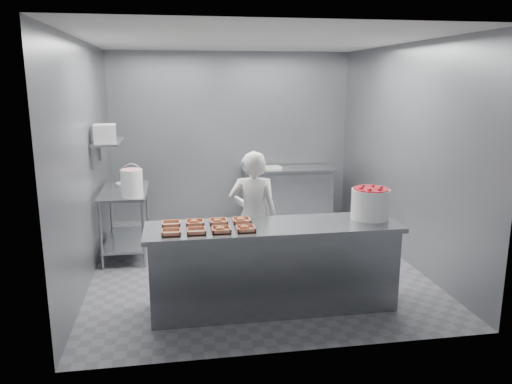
# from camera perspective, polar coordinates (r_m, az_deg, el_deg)

# --- Properties ---
(floor) EXTENTS (4.50, 4.50, 0.00)m
(floor) POSITION_cam_1_polar(r_m,az_deg,el_deg) (6.63, -0.38, -7.97)
(floor) COLOR #4C4C51
(floor) RESTS_ON ground
(ceiling) EXTENTS (4.50, 4.50, 0.00)m
(ceiling) POSITION_cam_1_polar(r_m,az_deg,el_deg) (6.22, -0.41, 16.94)
(ceiling) COLOR white
(ceiling) RESTS_ON wall_back
(wall_back) EXTENTS (4.00, 0.04, 2.80)m
(wall_back) POSITION_cam_1_polar(r_m,az_deg,el_deg) (8.48, -2.81, 6.33)
(wall_back) COLOR slate
(wall_back) RESTS_ON ground
(wall_left) EXTENTS (0.04, 4.50, 2.80)m
(wall_left) POSITION_cam_1_polar(r_m,az_deg,el_deg) (6.28, -18.76, 3.41)
(wall_left) COLOR slate
(wall_left) RESTS_ON ground
(wall_right) EXTENTS (0.04, 4.50, 2.80)m
(wall_right) POSITION_cam_1_polar(r_m,az_deg,el_deg) (6.87, 16.35, 4.33)
(wall_right) COLOR slate
(wall_right) RESTS_ON ground
(service_counter) EXTENTS (2.60, 0.70, 0.90)m
(service_counter) POSITION_cam_1_polar(r_m,az_deg,el_deg) (5.23, 1.98, -8.48)
(service_counter) COLOR slate
(service_counter) RESTS_ON ground
(prep_table) EXTENTS (0.60, 1.20, 0.90)m
(prep_table) POSITION_cam_1_polar(r_m,az_deg,el_deg) (6.98, -14.69, -2.22)
(prep_table) COLOR slate
(prep_table) RESTS_ON ground
(back_counter) EXTENTS (1.50, 0.60, 0.90)m
(back_counter) POSITION_cam_1_polar(r_m,az_deg,el_deg) (8.45, 3.61, -0.22)
(back_counter) COLOR slate
(back_counter) RESTS_ON ground
(wall_shelf) EXTENTS (0.35, 0.90, 0.03)m
(wall_shelf) POSITION_cam_1_polar(r_m,az_deg,el_deg) (6.82, -16.57, 5.53)
(wall_shelf) COLOR slate
(wall_shelf) RESTS_ON wall_left
(tray_0) EXTENTS (0.19, 0.18, 0.04)m
(tray_0) POSITION_cam_1_polar(r_m,az_deg,el_deg) (4.84, -9.67, -4.54)
(tray_0) COLOR tan
(tray_0) RESTS_ON service_counter
(tray_1) EXTENTS (0.19, 0.18, 0.04)m
(tray_1) POSITION_cam_1_polar(r_m,az_deg,el_deg) (4.85, -6.83, -4.44)
(tray_1) COLOR tan
(tray_1) RESTS_ON service_counter
(tray_2) EXTENTS (0.19, 0.18, 0.06)m
(tray_2) POSITION_cam_1_polar(r_m,az_deg,el_deg) (4.86, -4.03, -4.29)
(tray_2) COLOR tan
(tray_2) RESTS_ON service_counter
(tray_3) EXTENTS (0.19, 0.18, 0.06)m
(tray_3) POSITION_cam_1_polar(r_m,az_deg,el_deg) (4.89, -1.22, -4.16)
(tray_3) COLOR tan
(tray_3) RESTS_ON service_counter
(tray_4) EXTENTS (0.19, 0.18, 0.04)m
(tray_4) POSITION_cam_1_polar(r_m,az_deg,el_deg) (5.12, -9.67, -3.60)
(tray_4) COLOR tan
(tray_4) RESTS_ON service_counter
(tray_5) EXTENTS (0.19, 0.18, 0.06)m
(tray_5) POSITION_cam_1_polar(r_m,az_deg,el_deg) (5.12, -7.02, -3.47)
(tray_5) COLOR tan
(tray_5) RESTS_ON service_counter
(tray_6) EXTENTS (0.19, 0.18, 0.06)m
(tray_6) POSITION_cam_1_polar(r_m,az_deg,el_deg) (5.14, -4.34, -3.36)
(tray_6) COLOR tan
(tray_6) RESTS_ON service_counter
(tray_7) EXTENTS (0.19, 0.18, 0.06)m
(tray_7) POSITION_cam_1_polar(r_m,az_deg,el_deg) (5.16, -1.68, -3.25)
(tray_7) COLOR tan
(tray_7) RESTS_ON service_counter
(worker) EXTENTS (0.62, 0.47, 1.55)m
(worker) POSITION_cam_1_polar(r_m,az_deg,el_deg) (5.84, -0.32, -2.84)
(worker) COLOR silver
(worker) RESTS_ON ground
(strawberry_tub) EXTENTS (0.40, 0.40, 0.33)m
(strawberry_tub) POSITION_cam_1_polar(r_m,az_deg,el_deg) (5.40, 12.94, -1.18)
(strawberry_tub) COLOR silver
(strawberry_tub) RESTS_ON service_counter
(glaze_bucket) EXTENTS (0.29, 0.27, 0.42)m
(glaze_bucket) POSITION_cam_1_polar(r_m,az_deg,el_deg) (6.45, -14.01, 1.09)
(glaze_bucket) COLOR silver
(glaze_bucket) RESTS_ON prep_table
(bucket_lid) EXTENTS (0.39, 0.39, 0.03)m
(bucket_lid) POSITION_cam_1_polar(r_m,az_deg,el_deg) (7.26, -14.46, 0.95)
(bucket_lid) COLOR silver
(bucket_lid) RESTS_ON prep_table
(rag) EXTENTS (0.13, 0.11, 0.02)m
(rag) POSITION_cam_1_polar(r_m,az_deg,el_deg) (7.33, -13.45, 1.09)
(rag) COLOR #CCB28C
(rag) RESTS_ON prep_table
(appliance) EXTENTS (0.30, 0.33, 0.23)m
(appliance) POSITION_cam_1_polar(r_m,az_deg,el_deg) (6.58, -16.88, 6.41)
(appliance) COLOR gray
(appliance) RESTS_ON wall_shelf
(paper_stack) EXTENTS (0.32, 0.24, 0.04)m
(paper_stack) POSITION_cam_1_polar(r_m,az_deg,el_deg) (8.30, 1.76, 2.84)
(paper_stack) COLOR silver
(paper_stack) RESTS_ON back_counter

